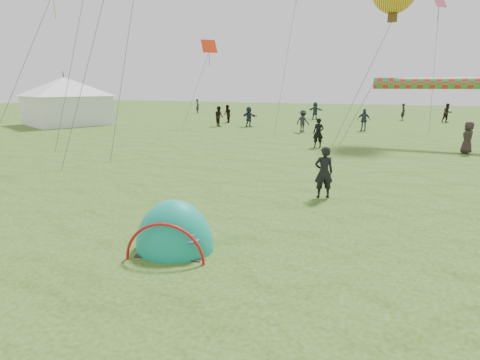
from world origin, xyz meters
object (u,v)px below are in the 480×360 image
at_px(crawling_toddler, 194,241).
at_px(standing_adult, 324,172).
at_px(popup_tent, 175,249).
at_px(event_marquee, 66,99).

distance_m(crawling_toddler, standing_adult, 5.40).
xyz_separation_m(popup_tent, event_marquee, (-23.22, 19.33, 2.23)).
xyz_separation_m(crawling_toddler, event_marquee, (-23.72, 19.36, 1.96)).
distance_m(crawling_toddler, event_marquee, 30.68).
bearing_deg(crawling_toddler, event_marquee, 133.77).
xyz_separation_m(standing_adult, event_marquee, (-25.47, 14.28, 1.42)).
bearing_deg(standing_adult, crawling_toddler, 46.59).
distance_m(standing_adult, event_marquee, 29.23).
distance_m(crawling_toddler, popup_tent, 0.57).
relative_size(popup_tent, standing_adult, 1.35).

